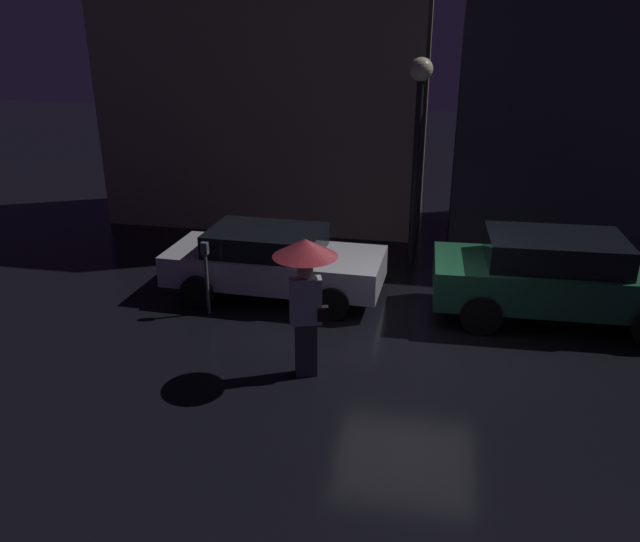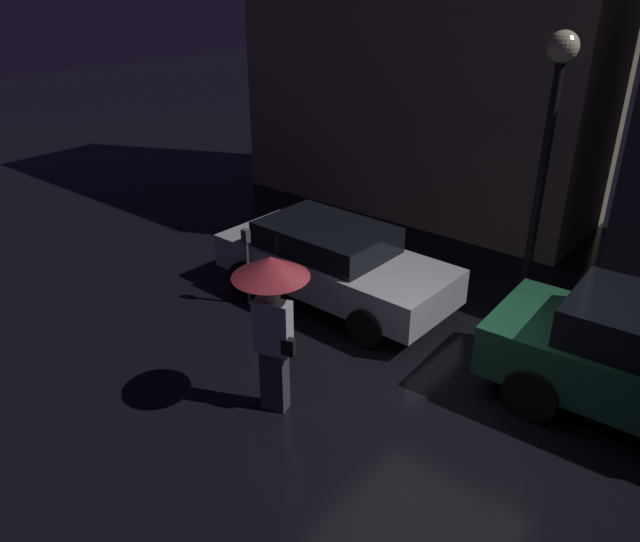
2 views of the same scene
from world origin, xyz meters
name	(u,v)px [view 1 (image 1 of 2)]	position (x,y,z in m)	size (l,w,h in m)	color
ground_plane	(411,339)	(0.00, 0.00, 0.00)	(60.00, 60.00, 0.00)	black
building_facade_left	(266,50)	(-4.24, 6.50, 4.32)	(8.01, 3.00, 8.64)	gray
building_facade_right	(632,95)	(4.42, 6.50, 3.41)	(7.75, 3.00, 6.82)	#3D3D47
parked_car_silver	(273,261)	(-2.75, 1.36, 0.70)	(4.15, 1.89, 1.32)	#B7B7BF
parked_car_green	(559,276)	(2.45, 1.32, 0.82)	(4.47, 1.93, 1.54)	#1E5638
pedestrian_with_umbrella	(305,276)	(-1.48, -1.42, 1.59)	(0.93, 0.93, 2.15)	#383842
parking_meter	(206,270)	(-3.69, 0.30, 0.84)	(0.12, 0.10, 1.36)	#4C5154
street_lamp_near	(418,117)	(-0.25, 3.59, 3.17)	(0.47, 0.47, 4.32)	black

